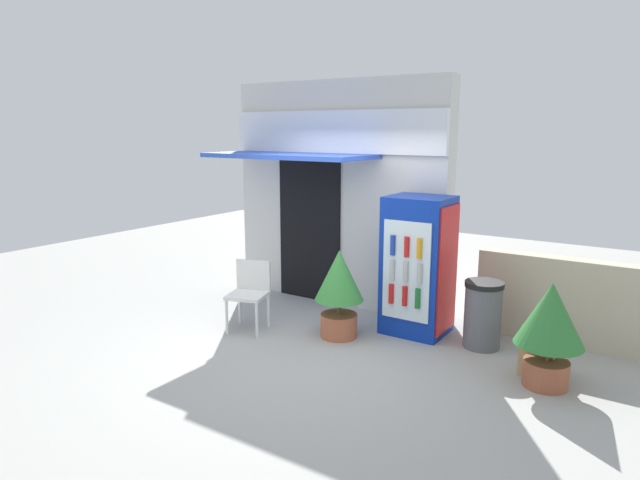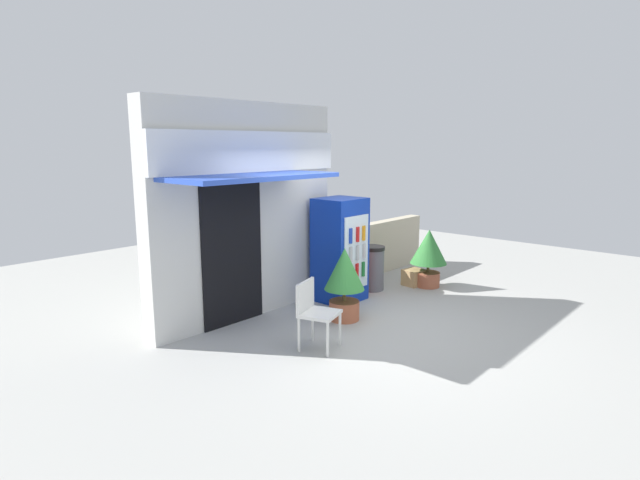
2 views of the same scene
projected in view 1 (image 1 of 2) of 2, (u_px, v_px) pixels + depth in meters
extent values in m
plane|color=#A3A39E|center=(304.00, 346.00, 6.49)|extent=(16.00, 16.00, 0.00)
cube|color=silver|center=(339.00, 194.00, 7.92)|extent=(3.33, 0.30, 3.17)
cube|color=white|center=(332.00, 132.00, 7.59)|extent=(3.33, 0.08, 0.57)
cube|color=blue|center=(289.00, 156.00, 7.49)|extent=(2.32, 1.01, 0.06)
cube|color=black|center=(309.00, 230.00, 8.11)|extent=(1.05, 0.03, 2.09)
cube|color=#0C2D9E|center=(418.00, 265.00, 6.78)|extent=(0.74, 0.66, 1.71)
cube|color=silver|center=(406.00, 271.00, 6.50)|extent=(0.60, 0.02, 1.19)
cube|color=red|center=(448.00, 270.00, 6.58)|extent=(0.02, 0.59, 1.54)
cylinder|color=red|center=(391.00, 294.00, 6.64)|extent=(0.06, 0.06, 0.24)
cylinder|color=red|center=(405.00, 296.00, 6.55)|extent=(0.06, 0.06, 0.24)
cylinder|color=#196B2D|center=(418.00, 298.00, 6.46)|extent=(0.06, 0.06, 0.24)
cylinder|color=#B2B2B7|center=(392.00, 270.00, 6.58)|extent=(0.06, 0.06, 0.24)
cylinder|color=#B2B2B7|center=(406.00, 272.00, 6.49)|extent=(0.06, 0.06, 0.24)
cylinder|color=#B2B2B7|center=(420.00, 274.00, 6.39)|extent=(0.06, 0.06, 0.24)
cylinder|color=#1938A5|center=(393.00, 245.00, 6.52)|extent=(0.06, 0.06, 0.24)
cylinder|color=red|center=(407.00, 247.00, 6.43)|extent=(0.06, 0.06, 0.24)
cylinder|color=orange|center=(419.00, 248.00, 6.34)|extent=(0.06, 0.06, 0.24)
cylinder|color=silver|center=(227.00, 317.00, 6.80)|extent=(0.04, 0.04, 0.44)
cylinder|color=silver|center=(257.00, 320.00, 6.69)|extent=(0.04, 0.04, 0.44)
cylinder|color=silver|center=(240.00, 308.00, 7.17)|extent=(0.04, 0.04, 0.44)
cylinder|color=silver|center=(269.00, 310.00, 7.06)|extent=(0.04, 0.04, 0.44)
cube|color=silver|center=(248.00, 295.00, 6.88)|extent=(0.57, 0.56, 0.04)
cube|color=silver|center=(253.00, 275.00, 7.03)|extent=(0.44, 0.17, 0.38)
cylinder|color=#AD5B3D|center=(339.00, 325.00, 6.75)|extent=(0.45, 0.45, 0.29)
cylinder|color=brown|center=(339.00, 307.00, 6.71)|extent=(0.05, 0.05, 0.18)
cone|color=#388C3D|center=(339.00, 275.00, 6.63)|extent=(0.59, 0.59, 0.62)
cylinder|color=#995138|center=(546.00, 373.00, 5.45)|extent=(0.44, 0.44, 0.27)
cylinder|color=brown|center=(547.00, 352.00, 5.40)|extent=(0.05, 0.05, 0.16)
cone|color=#2D7533|center=(551.00, 314.00, 5.33)|extent=(0.66, 0.66, 0.62)
cylinder|color=#595960|center=(483.00, 317.00, 6.38)|extent=(0.42, 0.42, 0.73)
cylinder|color=black|center=(485.00, 284.00, 6.30)|extent=(0.44, 0.44, 0.06)
cube|color=#B7AD93|center=(597.00, 307.00, 6.28)|extent=(2.70, 0.23, 1.03)
cube|color=tan|center=(541.00, 361.00, 5.69)|extent=(0.41, 0.37, 0.30)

